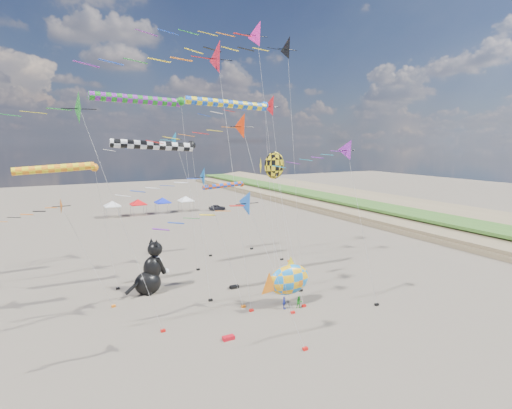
{
  "coord_description": "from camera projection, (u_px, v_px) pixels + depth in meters",
  "views": [
    {
      "loc": [
        -17.62,
        -21.49,
        14.89
      ],
      "look_at": [
        0.33,
        12.0,
        8.84
      ],
      "focal_mm": 28.0,
      "sensor_mm": 36.0,
      "label": 1
    }
  ],
  "objects": [
    {
      "name": "delta_kite_4",
      "position": [
        170.0,
        142.0,
        47.56
      ],
      "size": [
        11.41,
        1.97,
        16.12
      ],
      "color": "#1885B6",
      "rests_on": "ground"
    },
    {
      "name": "kite_bag_0",
      "position": [
        228.0,
        338.0,
        30.2
      ],
      "size": [
        0.9,
        0.44,
        0.3
      ],
      "primitive_type": "cube",
      "color": "red",
      "rests_on": "ground"
    },
    {
      "name": "delta_kite_1",
      "position": [
        254.0,
        34.0,
        44.44
      ],
      "size": [
        16.12,
        3.2,
        28.48
      ],
      "color": "#FB239D",
      "rests_on": "ground"
    },
    {
      "name": "angelfish_kite",
      "position": [
        273.0,
        166.0,
        38.7
      ],
      "size": [
        3.74,
        3.02,
        13.88
      ],
      "color": "yellow",
      "rests_on": "ground"
    },
    {
      "name": "child_green",
      "position": [
        299.0,
        302.0,
        35.85
      ],
      "size": [
        0.65,
        0.57,
        1.12
      ],
      "primitive_type": "imported",
      "rotation": [
        0.0,
        0.0,
        -0.32
      ],
      "color": "#1D811D",
      "rests_on": "ground"
    },
    {
      "name": "delta_kite_8",
      "position": [
        207.0,
        58.0,
        30.19
      ],
      "size": [
        12.99,
        2.83,
        22.74
      ],
      "color": "red",
      "rests_on": "ground"
    },
    {
      "name": "windsock_3",
      "position": [
        157.0,
        146.0,
        33.18
      ],
      "size": [
        8.37,
        0.75,
        14.92
      ],
      "color": "black",
      "rests_on": "ground"
    },
    {
      "name": "delta_kite_7",
      "position": [
        206.0,
        182.0,
        32.68
      ],
      "size": [
        9.07,
        1.89,
        12.92
      ],
      "color": "#1369B6",
      "rests_on": "ground"
    },
    {
      "name": "delta_kite_3",
      "position": [
        270.0,
        108.0,
        45.57
      ],
      "size": [
        10.58,
        2.61,
        20.15
      ],
      "color": "red",
      "rests_on": "ground"
    },
    {
      "name": "child_blue",
      "position": [
        284.0,
        303.0,
        35.68
      ],
      "size": [
        0.62,
        0.73,
        1.17
      ],
      "primitive_type": "imported",
      "rotation": [
        0.0,
        0.0,
        0.98
      ],
      "color": "#2B38A9",
      "rests_on": "ground"
    },
    {
      "name": "parked_car",
      "position": [
        217.0,
        207.0,
        86.82
      ],
      "size": [
        3.75,
        1.82,
        1.23
      ],
      "primitive_type": "imported",
      "rotation": [
        0.0,
        0.0,
        1.47
      ],
      "color": "#26262D",
      "rests_on": "ground"
    },
    {
      "name": "kite_bag_2",
      "position": [
        281.0,
        273.0,
        45.08
      ],
      "size": [
        0.9,
        0.44,
        0.3
      ],
      "primitive_type": "cube",
      "color": "#122DBB",
      "rests_on": "ground"
    },
    {
      "name": "cat_inflatable",
      "position": [
        150.0,
        266.0,
        39.33
      ],
      "size": [
        4.4,
        3.21,
        5.35
      ],
      "primitive_type": null,
      "rotation": [
        0.0,
        0.0,
        0.35
      ],
      "color": "black",
      "rests_on": "ground"
    },
    {
      "name": "ground",
      "position": [
        329.0,
        346.0,
        29.27
      ],
      "size": [
        260.0,
        260.0,
        0.0
      ],
      "primitive_type": "plane",
      "color": "brown",
      "rests_on": "ground"
    },
    {
      "name": "delta_kite_0",
      "position": [
        242.0,
        129.0,
        30.07
      ],
      "size": [
        11.17,
        2.2,
        17.17
      ],
      "color": "#ED3107",
      "rests_on": "ground"
    },
    {
      "name": "windsock_1",
      "position": [
        231.0,
        105.0,
        38.09
      ],
      "size": [
        9.83,
        0.78,
        18.79
      ],
      "color": "blue",
      "rests_on": "ground"
    },
    {
      "name": "delta_kite_10",
      "position": [
        240.0,
        212.0,
        24.68
      ],
      "size": [
        10.16,
        1.83,
        11.83
      ],
      "color": "blue",
      "rests_on": "ground"
    },
    {
      "name": "fish_inflatable",
      "position": [
        288.0,
        280.0,
        36.23
      ],
      "size": [
        5.67,
        2.51,
        4.59
      ],
      "color": "#157DD5",
      "rests_on": "ground"
    },
    {
      "name": "delta_kite_5",
      "position": [
        269.0,
        51.0,
        41.43
      ],
      "size": [
        13.94,
        2.67,
        25.75
      ],
      "color": "black",
      "rests_on": "ground"
    },
    {
      "name": "kite_bag_1",
      "position": [
        234.0,
        287.0,
        40.77
      ],
      "size": [
        0.9,
        0.44,
        0.3
      ],
      "primitive_type": "cube",
      "color": "black",
      "rests_on": "ground"
    },
    {
      "name": "person_adult",
      "position": [
        287.0,
        286.0,
        39.08
      ],
      "size": [
        0.62,
        0.43,
        1.64
      ],
      "primitive_type": "imported",
      "rotation": [
        0.0,
        0.0,
        -0.07
      ],
      "color": "gray",
      "rests_on": "ground"
    },
    {
      "name": "delta_kite_6",
      "position": [
        79.0,
        112.0,
        26.49
      ],
      "size": [
        12.91,
        2.42,
        18.31
      ],
      "color": "#1D8322",
      "rests_on": "ground"
    },
    {
      "name": "delta_kite_2",
      "position": [
        351.0,
        154.0,
        32.58
      ],
      "size": [
        9.42,
        1.9,
        15.15
      ],
      "color": "purple",
      "rests_on": "ground"
    },
    {
      "name": "windsock_4",
      "position": [
        59.0,
        169.0,
        36.46
      ],
      "size": [
        8.45,
        0.76,
        12.8
      ],
      "color": "orange",
      "rests_on": "ground"
    },
    {
      "name": "windsock_2",
      "position": [
        225.0,
        186.0,
        52.27
      ],
      "size": [
        7.15,
        0.62,
        9.47
      ],
      "color": "#CF480E",
      "rests_on": "ground"
    },
    {
      "name": "tent_row",
      "position": [
        151.0,
        199.0,
        81.7
      ],
      "size": [
        19.2,
        4.2,
        3.8
      ],
      "color": "silver",
      "rests_on": "ground"
    },
    {
      "name": "delta_kite_9",
      "position": [
        61.0,
        211.0,
        33.04
      ],
      "size": [
        8.02,
        1.57,
        10.34
      ],
      "color": "#DE5E07",
      "rests_on": "ground"
    },
    {
      "name": "windsock_0",
      "position": [
        142.0,
        100.0,
        40.9
      ],
      "size": [
        10.94,
        0.92,
        19.56
      ],
      "color": "#18871A",
      "rests_on": "ground"
    }
  ]
}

